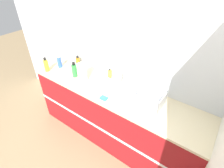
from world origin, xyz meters
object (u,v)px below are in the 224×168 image
bottle_yellow (46,65)px  paper_towel_roll (82,72)px  bottle_green (75,70)px  sink (114,89)px  bottle_amber (78,62)px  bottle_blue (59,62)px  soap_dispenser (110,74)px  dish_rack (149,100)px

bottle_yellow → paper_towel_roll: bearing=11.4°
bottle_green → bottle_yellow: size_ratio=1.04×
paper_towel_roll → sink: bearing=9.3°
bottle_yellow → bottle_amber: size_ratio=1.25×
sink → bottle_amber: sink is taller
bottle_blue → sink: bearing=0.7°
paper_towel_roll → bottle_blue: size_ratio=1.29×
paper_towel_roll → bottle_yellow: (-0.62, -0.13, -0.04)m
bottle_green → bottle_blue: size_ratio=1.13×
sink → paper_towel_roll: size_ratio=1.81×
paper_towel_roll → bottle_green: bearing=174.7°
bottle_blue → bottle_amber: bearing=42.7°
bottle_green → bottle_amber: (-0.18, 0.24, -0.02)m
sink → bottle_blue: sink is taller
sink → soap_dispenser: size_ratio=3.34×
sink → bottle_yellow: size_ratio=2.16×
sink → soap_dispenser: sink is taller
bottle_yellow → bottle_amber: bottle_yellow is taller
sink → bottle_yellow: 1.13m
bottle_blue → bottle_yellow: bearing=-110.0°
bottle_green → dish_rack: bearing=4.0°
paper_towel_roll → bottle_amber: 0.43m
bottle_blue → soap_dispenser: size_ratio=1.43×
bottle_yellow → bottle_blue: (0.07, 0.19, -0.01)m
bottle_green → soap_dispenser: bottle_green is taller
paper_towel_roll → bottle_green: (-0.17, 0.02, -0.03)m
sink → paper_towel_roll: bearing=-170.7°
paper_towel_roll → bottle_yellow: paper_towel_roll is taller
bottle_blue → soap_dispenser: bearing=15.0°
bottle_blue → bottle_amber: bottle_blue is taller
bottle_yellow → bottle_amber: (0.28, 0.38, -0.02)m
paper_towel_roll → bottle_blue: 0.56m
sink → bottle_amber: size_ratio=2.70×
dish_rack → soap_dispenser: size_ratio=2.27×
bottle_yellow → soap_dispenser: bottle_yellow is taller
dish_rack → bottle_amber: size_ratio=1.83×
dish_rack → bottle_yellow: bottle_yellow is taller
bottle_green → soap_dispenser: size_ratio=1.61×
bottle_green → soap_dispenser: bearing=32.1°
paper_towel_roll → soap_dispenser: size_ratio=1.85×
sink → bottle_amber: bearing=167.7°
bottle_yellow → soap_dispenser: bearing=24.9°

